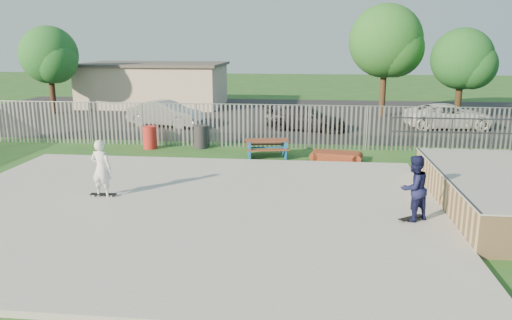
# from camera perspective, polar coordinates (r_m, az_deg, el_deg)

# --- Properties ---
(ground) EXTENTS (120.00, 120.00, 0.00)m
(ground) POSITION_cam_1_polar(r_m,az_deg,el_deg) (14.83, -8.39, -5.76)
(ground) COLOR #22511C
(ground) RESTS_ON ground
(concrete_slab) EXTENTS (15.00, 12.00, 0.15)m
(concrete_slab) POSITION_cam_1_polar(r_m,az_deg,el_deg) (14.81, -8.40, -5.48)
(concrete_slab) COLOR #A2A29D
(concrete_slab) RESTS_ON ground
(quarter_pipe) EXTENTS (5.50, 7.05, 2.19)m
(quarter_pipe) POSITION_cam_1_polar(r_m,az_deg,el_deg) (16.28, 27.08, -3.32)
(quarter_pipe) COLOR tan
(quarter_pipe) RESTS_ON ground
(fence) EXTENTS (26.04, 16.02, 2.00)m
(fence) POSITION_cam_1_polar(r_m,az_deg,el_deg) (18.71, -2.03, 1.63)
(fence) COLOR gray
(fence) RESTS_ON ground
(picnic_table) EXTENTS (2.02, 1.77, 0.75)m
(picnic_table) POSITION_cam_1_polar(r_m,az_deg,el_deg) (21.20, 1.23, 1.37)
(picnic_table) COLOR brown
(picnic_table) RESTS_ON ground
(funbox) EXTENTS (1.90, 1.19, 0.35)m
(funbox) POSITION_cam_1_polar(r_m,az_deg,el_deg) (20.90, 9.15, 0.43)
(funbox) COLOR maroon
(funbox) RESTS_ON ground
(trash_bin_red) EXTENTS (0.62, 0.62, 1.04)m
(trash_bin_red) POSITION_cam_1_polar(r_m,az_deg,el_deg) (23.34, -12.03, 2.54)
(trash_bin_red) COLOR #B3211B
(trash_bin_red) RESTS_ON ground
(trash_bin_grey) EXTENTS (0.63, 0.63, 1.05)m
(trash_bin_grey) POSITION_cam_1_polar(r_m,az_deg,el_deg) (23.08, -6.33, 2.66)
(trash_bin_grey) COLOR #272729
(trash_bin_grey) RESTS_ON ground
(parking_lot) EXTENTS (40.00, 18.00, 0.02)m
(parking_lot) POSITION_cam_1_polar(r_m,az_deg,el_deg) (33.09, -0.16, 5.15)
(parking_lot) COLOR black
(parking_lot) RESTS_ON ground
(car_silver) EXTENTS (4.65, 2.57, 1.45)m
(car_silver) POSITION_cam_1_polar(r_m,az_deg,el_deg) (29.08, -10.29, 5.22)
(car_silver) COLOR silver
(car_silver) RESTS_ON parking_lot
(car_dark) EXTENTS (4.82, 2.87, 1.31)m
(car_dark) POSITION_cam_1_polar(r_m,az_deg,el_deg) (27.59, 5.64, 4.78)
(car_dark) COLOR #222227
(car_dark) RESTS_ON parking_lot
(car_white) EXTENTS (5.11, 2.69, 1.37)m
(car_white) POSITION_cam_1_polar(r_m,az_deg,el_deg) (30.06, 21.20, 4.71)
(car_white) COLOR white
(car_white) RESTS_ON parking_lot
(building) EXTENTS (10.40, 6.40, 3.20)m
(building) POSITION_cam_1_polar(r_m,az_deg,el_deg) (38.47, -11.53, 8.47)
(building) COLOR beige
(building) RESTS_ON ground
(tree_left) EXTENTS (3.74, 3.74, 5.78)m
(tree_left) POSITION_cam_1_polar(r_m,az_deg,el_deg) (36.02, -22.58, 11.01)
(tree_left) COLOR #3D2618
(tree_left) RESTS_ON ground
(tree_mid) EXTENTS (4.60, 4.60, 7.09)m
(tree_mid) POSITION_cam_1_polar(r_m,az_deg,el_deg) (33.24, 14.60, 13.01)
(tree_mid) COLOR #452F1B
(tree_mid) RESTS_ON ground
(tree_right) EXTENTS (3.62, 3.62, 5.58)m
(tree_right) POSITION_cam_1_polar(r_m,az_deg,el_deg) (32.51, 22.49, 10.61)
(tree_right) COLOR #382816
(tree_right) RESTS_ON ground
(skateboard_a) EXTENTS (0.77, 0.63, 0.08)m
(skateboard_a) POSITION_cam_1_polar(r_m,az_deg,el_deg) (14.14, 17.34, -6.41)
(skateboard_a) COLOR black
(skateboard_a) RESTS_ON concrete_slab
(skateboard_b) EXTENTS (0.81, 0.24, 0.08)m
(skateboard_b) POSITION_cam_1_polar(r_m,az_deg,el_deg) (16.21, -17.05, -3.83)
(skateboard_b) COLOR black
(skateboard_b) RESTS_ON concrete_slab
(skater_navy) EXTENTS (1.10, 1.06, 1.79)m
(skater_navy) POSITION_cam_1_polar(r_m,az_deg,el_deg) (13.88, 17.59, -3.09)
(skater_navy) COLOR #12153B
(skater_navy) RESTS_ON concrete_slab
(skater_white) EXTENTS (0.70, 0.51, 1.79)m
(skater_white) POSITION_cam_1_polar(r_m,az_deg,el_deg) (15.98, -17.26, -0.91)
(skater_white) COLOR white
(skater_white) RESTS_ON concrete_slab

